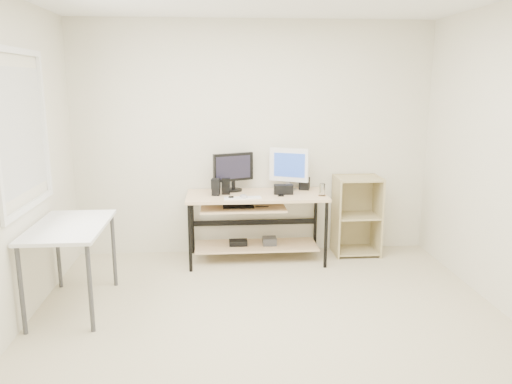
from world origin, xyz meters
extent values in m
cube|color=beige|center=(0.00, 0.00, -0.01)|extent=(4.00, 4.00, 0.01)
cube|color=silver|center=(0.00, 2.00, 1.30)|extent=(4.00, 0.01, 2.60)
cube|color=silver|center=(0.00, -2.00, 1.30)|extent=(4.00, 0.01, 2.60)
cube|color=white|center=(-1.98, 0.60, 1.55)|extent=(0.01, 1.00, 1.20)
cube|color=beige|center=(0.00, 1.66, 0.73)|extent=(1.50, 0.65, 0.03)
cube|color=beige|center=(-0.15, 1.60, 0.62)|extent=(0.90, 0.49, 0.02)
cube|color=beige|center=(0.00, 1.71, 0.15)|extent=(1.35, 0.46, 0.02)
cube|color=black|center=(-0.20, 1.60, 0.64)|extent=(0.33, 0.22, 0.01)
cylinder|color=black|center=(0.05, 1.55, 0.64)|extent=(0.14, 0.01, 0.01)
cube|color=#3E3E40|center=(0.15, 1.71, 0.20)|extent=(0.15, 0.15, 0.08)
cube|color=black|center=(-0.20, 1.71, 0.19)|extent=(0.20, 0.12, 0.06)
cylinder|color=black|center=(-0.71, 1.37, 0.36)|extent=(0.04, 0.04, 0.72)
cylinder|color=black|center=(-0.71, 1.94, 0.36)|extent=(0.04, 0.04, 0.72)
cylinder|color=black|center=(0.71, 1.37, 0.36)|extent=(0.04, 0.04, 0.72)
cylinder|color=black|center=(0.71, 1.94, 0.36)|extent=(0.04, 0.04, 0.72)
cube|color=white|center=(-1.68, 0.60, 0.73)|extent=(0.60, 1.00, 0.03)
cylinder|color=#3E3E40|center=(-1.94, 0.14, 0.36)|extent=(0.04, 0.04, 0.72)
cylinder|color=#3E3E40|center=(-1.94, 1.06, 0.36)|extent=(0.04, 0.04, 0.72)
cylinder|color=#3E3E40|center=(-1.42, 0.14, 0.36)|extent=(0.04, 0.04, 0.72)
cylinder|color=#3E3E40|center=(-1.42, 1.06, 0.36)|extent=(0.04, 0.04, 0.72)
cube|color=tan|center=(0.91, 1.78, 0.45)|extent=(0.02, 0.40, 0.90)
cube|color=tan|center=(1.39, 1.78, 0.45)|extent=(0.02, 0.40, 0.90)
cube|color=tan|center=(1.15, 1.97, 0.45)|extent=(0.50, 0.02, 0.90)
cube|color=tan|center=(1.15, 1.78, 0.04)|extent=(0.46, 0.38, 0.02)
cube|color=tan|center=(1.15, 1.78, 0.45)|extent=(0.46, 0.38, 0.02)
cube|color=tan|center=(1.15, 1.78, 0.88)|extent=(0.46, 0.38, 0.02)
cylinder|color=black|center=(-0.24, 1.84, 0.76)|extent=(0.19, 0.19, 0.02)
cylinder|color=black|center=(-0.24, 1.84, 0.82)|extent=(0.04, 0.04, 0.10)
cube|color=black|center=(-0.24, 1.84, 1.02)|extent=(0.45, 0.21, 0.31)
cube|color=black|center=(-0.24, 1.81, 1.02)|extent=(0.37, 0.15, 0.25)
cube|color=silver|center=(0.38, 1.84, 0.76)|extent=(0.16, 0.14, 0.01)
cylinder|color=silver|center=(0.38, 1.84, 0.81)|extent=(0.04, 0.04, 0.09)
cube|color=white|center=(0.38, 1.84, 1.04)|extent=(0.42, 0.22, 0.37)
cube|color=#294BB2|center=(0.38, 1.81, 1.04)|extent=(0.34, 0.16, 0.30)
cube|color=white|center=(-0.16, 1.46, 0.76)|extent=(0.39, 0.13, 0.01)
ellipsoid|color=#ACACB1|center=(-0.15, 1.47, 0.77)|extent=(0.11, 0.14, 0.04)
cube|color=black|center=(0.29, 1.63, 0.80)|extent=(0.21, 0.11, 0.10)
cube|color=black|center=(-0.44, 1.63, 0.79)|extent=(0.09, 0.09, 0.07)
cube|color=black|center=(-0.44, 1.63, 0.88)|extent=(0.10, 0.10, 0.11)
cube|color=black|center=(0.56, 1.85, 0.82)|extent=(0.14, 0.14, 0.14)
cube|color=black|center=(-0.33, 1.67, 0.84)|extent=(0.09, 0.06, 0.18)
cylinder|color=black|center=(-0.28, 1.46, 0.76)|extent=(0.06, 0.06, 0.02)
cube|color=black|center=(0.26, 1.57, 0.75)|extent=(0.08, 0.13, 0.01)
cylinder|color=#9C7546|center=(0.69, 1.52, 0.75)|extent=(0.10, 0.10, 0.01)
cylinder|color=white|center=(0.69, 1.52, 0.82)|extent=(0.08, 0.08, 0.13)
camera|label=1|loc=(-0.42, -3.57, 1.93)|focal=35.00mm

